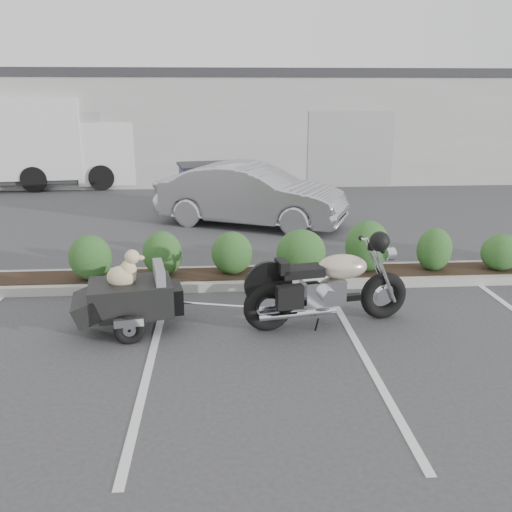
{
  "coord_description": "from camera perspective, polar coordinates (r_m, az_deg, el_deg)",
  "views": [
    {
      "loc": [
        -0.6,
        -6.84,
        3.22
      ],
      "look_at": [
        -0.04,
        1.29,
        0.75
      ],
      "focal_mm": 38.0,
      "sensor_mm": 36.0,
      "label": 1
    }
  ],
  "objects": [
    {
      "name": "ground",
      "position": [
        7.58,
        0.99,
        -8.26
      ],
      "size": [
        90.0,
        90.0,
        0.0
      ],
      "primitive_type": "plane",
      "color": "#38383A",
      "rests_on": "ground"
    },
    {
      "name": "planter_kerb",
      "position": [
        9.7,
        5.78,
        -2.14
      ],
      "size": [
        12.0,
        1.0,
        0.15
      ],
      "primitive_type": "cube",
      "color": "#9E9E93",
      "rests_on": "ground"
    },
    {
      "name": "building",
      "position": [
        23.88,
        -2.55,
        13.92
      ],
      "size": [
        26.0,
        10.0,
        4.0
      ],
      "primitive_type": "cube",
      "color": "#9EA099",
      "rests_on": "ground"
    },
    {
      "name": "motorcycle",
      "position": [
        7.75,
        7.6,
        -3.29
      ],
      "size": [
        2.47,
        1.01,
        1.42
      ],
      "rotation": [
        0.0,
        0.0,
        0.18
      ],
      "color": "black",
      "rests_on": "ground"
    },
    {
      "name": "pet_trailer",
      "position": [
        7.75,
        -13.17,
        -4.16
      ],
      "size": [
        2.0,
        1.14,
        1.18
      ],
      "rotation": [
        0.0,
        0.0,
        0.18
      ],
      "color": "black",
      "rests_on": "ground"
    },
    {
      "name": "sedan",
      "position": [
        13.55,
        -0.53,
        6.45
      ],
      "size": [
        4.94,
        3.38,
        1.54
      ],
      "primitive_type": "imported",
      "rotation": [
        0.0,
        0.0,
        1.15
      ],
      "color": "#B3B2B9",
      "rests_on": "ground"
    },
    {
      "name": "dumpster",
      "position": [
        15.12,
        -4.08,
        7.17
      ],
      "size": [
        2.28,
        1.76,
        1.35
      ],
      "rotation": [
        0.0,
        0.0,
        0.19
      ],
      "color": "navy",
      "rests_on": "ground"
    },
    {
      "name": "delivery_truck",
      "position": [
        20.61,
        -21.59,
        10.83
      ],
      "size": [
        6.85,
        2.88,
        3.05
      ],
      "rotation": [
        0.0,
        0.0,
        0.1
      ],
      "color": "silver",
      "rests_on": "ground"
    }
  ]
}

